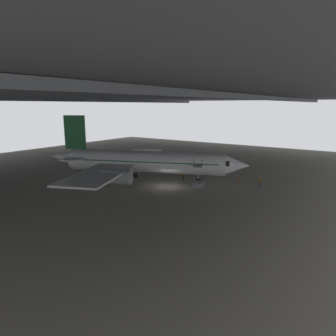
{
  "coord_description": "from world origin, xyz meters",
  "views": [
    {
      "loc": [
        -37.93,
        -25.88,
        12.28
      ],
      "look_at": [
        1.9,
        1.14,
        2.44
      ],
      "focal_mm": 32.93,
      "sensor_mm": 36.0,
      "label": 1
    }
  ],
  "objects_px": {
    "airplane_main": "(142,162)",
    "crew_worker_near_nose": "(260,180)",
    "crew_worker_by_stairs": "(183,175)",
    "traffic_cone_orange": "(239,180)",
    "boarding_stairs": "(199,181)"
  },
  "relations": [
    {
      "from": "airplane_main",
      "to": "crew_worker_by_stairs",
      "type": "bearing_deg",
      "value": -52.2
    },
    {
      "from": "boarding_stairs",
      "to": "crew_worker_by_stairs",
      "type": "xyz_separation_m",
      "value": [
        1.13,
        3.51,
        0.28
      ]
    },
    {
      "from": "crew_worker_near_nose",
      "to": "traffic_cone_orange",
      "type": "distance_m",
      "value": 3.83
    },
    {
      "from": "crew_worker_near_nose",
      "to": "crew_worker_by_stairs",
      "type": "height_order",
      "value": "crew_worker_by_stairs"
    },
    {
      "from": "crew_worker_by_stairs",
      "to": "boarding_stairs",
      "type": "bearing_deg",
      "value": -107.81
    },
    {
      "from": "crew_worker_near_nose",
      "to": "traffic_cone_orange",
      "type": "xyz_separation_m",
      "value": [
        1.02,
        3.64,
        -0.65
      ]
    },
    {
      "from": "airplane_main",
      "to": "crew_worker_near_nose",
      "type": "xyz_separation_m",
      "value": [
        7.74,
        -16.96,
        -2.36
      ]
    },
    {
      "from": "traffic_cone_orange",
      "to": "airplane_main",
      "type": "bearing_deg",
      "value": 123.34
    },
    {
      "from": "boarding_stairs",
      "to": "crew_worker_by_stairs",
      "type": "bearing_deg",
      "value": 72.19
    },
    {
      "from": "boarding_stairs",
      "to": "traffic_cone_orange",
      "type": "distance_m",
      "value": 7.28
    },
    {
      "from": "airplane_main",
      "to": "crew_worker_by_stairs",
      "type": "distance_m",
      "value": 7.15
    },
    {
      "from": "crew_worker_by_stairs",
      "to": "traffic_cone_orange",
      "type": "bearing_deg",
      "value": -59.95
    },
    {
      "from": "boarding_stairs",
      "to": "crew_worker_by_stairs",
      "type": "distance_m",
      "value": 3.7
    },
    {
      "from": "crew_worker_by_stairs",
      "to": "traffic_cone_orange",
      "type": "xyz_separation_m",
      "value": [
        4.61,
        -7.97,
        -0.71
      ]
    },
    {
      "from": "airplane_main",
      "to": "crew_worker_by_stairs",
      "type": "xyz_separation_m",
      "value": [
        4.15,
        -5.35,
        -2.3
      ]
    }
  ]
}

